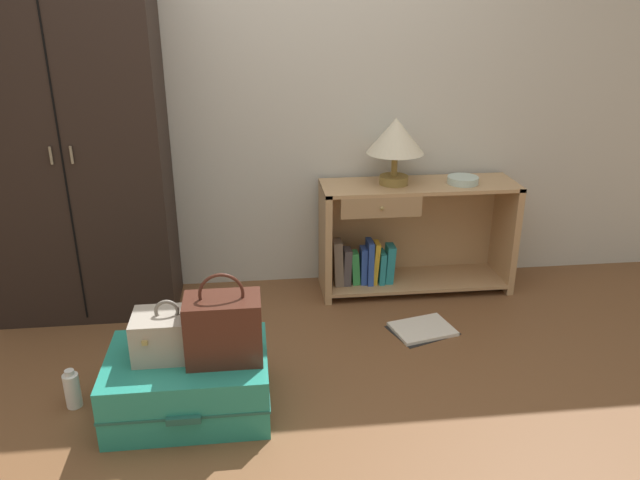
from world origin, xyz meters
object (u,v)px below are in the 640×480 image
object	(u,v)px
bookshelf	(407,237)
table_lamp	(396,138)
train_case	(169,334)
bottle	(72,390)
open_book_on_floor	(423,329)
wardrobe	(73,144)
handbag	(224,328)
suitcase_large	(189,382)
bowl	(463,180)

from	to	relation	value
bookshelf	table_lamp	size ratio (longest dim) A/B	2.99
bookshelf	train_case	world-z (taller)	bookshelf
bookshelf	train_case	distance (m)	1.71
bottle	open_book_on_floor	distance (m)	1.81
wardrobe	bookshelf	world-z (taller)	wardrobe
wardrobe	bookshelf	xyz separation A→B (m)	(1.88, 0.05, -0.64)
table_lamp	open_book_on_floor	distance (m)	1.10
handbag	train_case	bearing A→B (deg)	165.58
bookshelf	suitcase_large	xyz separation A→B (m)	(-1.25, -1.11, -0.20)
bookshelf	open_book_on_floor	distance (m)	0.65
bowl	bottle	world-z (taller)	bowl
wardrobe	bottle	bearing A→B (deg)	-83.69
bowl	train_case	distance (m)	1.96
wardrobe	handbag	size ratio (longest dim) A/B	4.85
bottle	open_book_on_floor	size ratio (longest dim) A/B	0.47
bowl	wardrobe	bearing A→B (deg)	-179.80
wardrobe	table_lamp	xyz separation A→B (m)	(1.78, 0.04, -0.02)
table_lamp	train_case	bearing A→B (deg)	-138.40
wardrobe	suitcase_large	xyz separation A→B (m)	(0.63, -1.05, -0.84)
bookshelf	handbag	distance (m)	1.58
wardrobe	bowl	distance (m)	2.21
bottle	bowl	bearing A→B (deg)	25.29
bookshelf	wardrobe	bearing A→B (deg)	-178.38
bookshelf	train_case	bearing A→B (deg)	-140.38
bottle	open_book_on_floor	xyz separation A→B (m)	(1.74, 0.48, -0.08)
bowl	handbag	distance (m)	1.80
handbag	bottle	world-z (taller)	handbag
suitcase_large	table_lamp	bearing A→B (deg)	43.69
wardrobe	bowl	size ratio (longest dim) A/B	10.71
table_lamp	bottle	xyz separation A→B (m)	(-1.67, -1.02, -0.87)
bookshelf	bottle	world-z (taller)	bookshelf
bowl	open_book_on_floor	world-z (taller)	bowl
bottle	suitcase_large	bearing A→B (deg)	-8.39
table_lamp	suitcase_large	world-z (taller)	table_lamp
bottle	train_case	bearing A→B (deg)	-7.31
open_book_on_floor	suitcase_large	bearing A→B (deg)	-155.61
handbag	bottle	bearing A→B (deg)	170.23
bowl	bookshelf	bearing A→B (deg)	171.65
suitcase_large	open_book_on_floor	bearing A→B (deg)	24.39
table_lamp	handbag	size ratio (longest dim) A/B	0.97
wardrobe	open_book_on_floor	bearing A→B (deg)	-15.15
wardrobe	handbag	world-z (taller)	wardrobe
wardrobe	suitcase_large	size ratio (longest dim) A/B	2.78
wardrobe	train_case	bearing A→B (deg)	-61.33
bowl	handbag	world-z (taller)	bowl
bookshelf	open_book_on_floor	size ratio (longest dim) A/B	2.90
bowl	suitcase_large	world-z (taller)	bowl
table_lamp	handbag	bearing A→B (deg)	-130.66
train_case	handbag	distance (m)	0.25
bowl	open_book_on_floor	size ratio (longest dim) A/B	0.45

